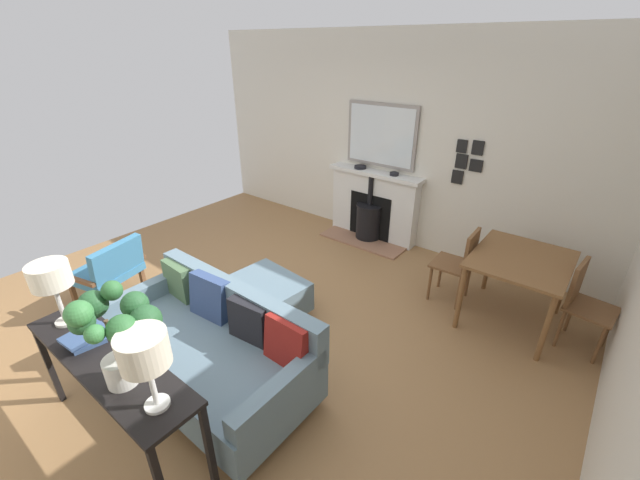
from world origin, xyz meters
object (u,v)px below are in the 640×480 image
(console_table, at_px, (110,369))
(table_lamp_far_end, at_px, (144,352))
(sofa, at_px, (209,346))
(armchair_accent, at_px, (109,269))
(table_lamp_near_end, at_px, (50,277))
(mantel_bowl_near, at_px, (360,167))
(dining_chair_near_fireplace, at_px, (461,261))
(mantel_bowl_far, at_px, (394,174))
(dining_table, at_px, (520,266))
(fireplace, at_px, (372,209))
(book_stack, at_px, (86,337))
(potted_plant, at_px, (115,325))
(dining_chair_by_back_wall, at_px, (583,299))
(ottoman, at_px, (265,295))

(console_table, height_order, table_lamp_far_end, table_lamp_far_end)
(sofa, bearing_deg, table_lamp_far_end, 38.45)
(armchair_accent, xyz_separation_m, table_lamp_near_end, (0.80, 1.14, 0.72))
(mantel_bowl_near, height_order, dining_chair_near_fireplace, mantel_bowl_near)
(mantel_bowl_far, xyz_separation_m, console_table, (3.98, 0.10, -0.35))
(console_table, bearing_deg, table_lamp_near_end, -90.00)
(mantel_bowl_near, relative_size, dining_table, 0.17)
(fireplace, relative_size, armchair_accent, 1.78)
(mantel_bowl_far, height_order, book_stack, mantel_bowl_far)
(potted_plant, xyz_separation_m, dining_chair_by_back_wall, (-3.15, 2.05, -0.68))
(table_lamp_near_end, xyz_separation_m, dining_table, (-3.14, 2.37, -0.51))
(armchair_accent, xyz_separation_m, console_table, (0.80, 1.74, 0.24))
(dining_chair_near_fireplace, bearing_deg, dining_chair_by_back_wall, 90.40)
(armchair_accent, height_order, dining_chair_near_fireplace, dining_chair_near_fireplace)
(armchair_accent, relative_size, potted_plant, 1.21)
(ottoman, bearing_deg, sofa, 16.44)
(mantel_bowl_near, height_order, dining_chair_by_back_wall, mantel_bowl_near)
(armchair_accent, distance_m, potted_plant, 2.31)
(armchair_accent, relative_size, table_lamp_far_end, 1.57)
(dining_chair_near_fireplace, bearing_deg, potted_plant, -16.16)
(potted_plant, height_order, dining_chair_by_back_wall, potted_plant)
(mantel_bowl_far, relative_size, potted_plant, 0.19)
(console_table, bearing_deg, armchair_accent, -114.65)
(sofa, bearing_deg, book_stack, -18.81)
(armchair_accent, distance_m, table_lamp_near_end, 1.57)
(fireplace, distance_m, dining_chair_near_fireplace, 1.79)
(console_table, bearing_deg, potted_plant, 91.13)
(table_lamp_far_end, bearing_deg, armchair_accent, -108.87)
(mantel_bowl_near, xyz_separation_m, dining_table, (0.84, 2.41, -0.38))
(table_lamp_near_end, distance_m, book_stack, 0.48)
(book_stack, bearing_deg, mantel_bowl_near, -174.49)
(table_lamp_near_end, bearing_deg, sofa, 141.49)
(mantel_bowl_far, bearing_deg, table_lamp_near_end, -7.14)
(mantel_bowl_near, xyz_separation_m, potted_plant, (3.98, 0.93, 0.15))
(mantel_bowl_near, xyz_separation_m, table_lamp_near_end, (3.98, 0.04, 0.13))
(table_lamp_far_end, distance_m, dining_table, 3.39)
(mantel_bowl_near, height_order, ottoman, mantel_bowl_near)
(fireplace, distance_m, table_lamp_near_end, 4.03)
(sofa, xyz_separation_m, potted_plant, (0.75, 0.29, 0.83))
(table_lamp_far_end, xyz_separation_m, book_stack, (0.00, -0.85, -0.35))
(armchair_accent, distance_m, dining_chair_by_back_wall, 4.71)
(fireplace, xyz_separation_m, console_table, (3.96, 0.39, 0.23))
(console_table, relative_size, dining_chair_by_back_wall, 1.88)
(table_lamp_near_end, relative_size, potted_plant, 0.75)
(mantel_bowl_far, height_order, potted_plant, potted_plant)
(armchair_accent, bearing_deg, console_table, 65.35)
(ottoman, xyz_separation_m, book_stack, (1.66, 0.01, 0.56))
(sofa, distance_m, table_lamp_near_end, 1.25)
(mantel_bowl_far, distance_m, armchair_accent, 3.63)
(table_lamp_far_end, relative_size, potted_plant, 0.77)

